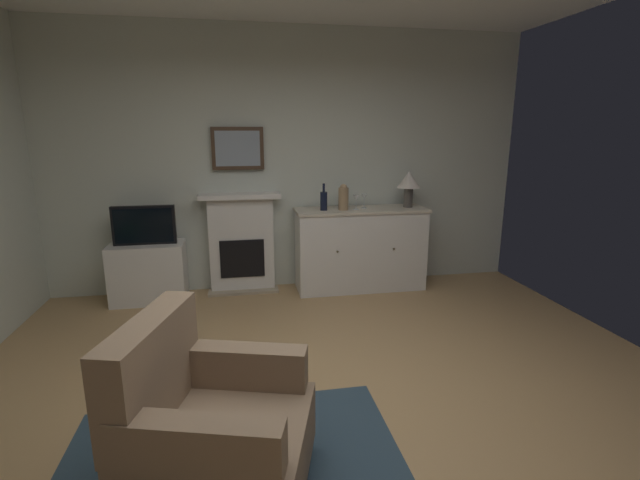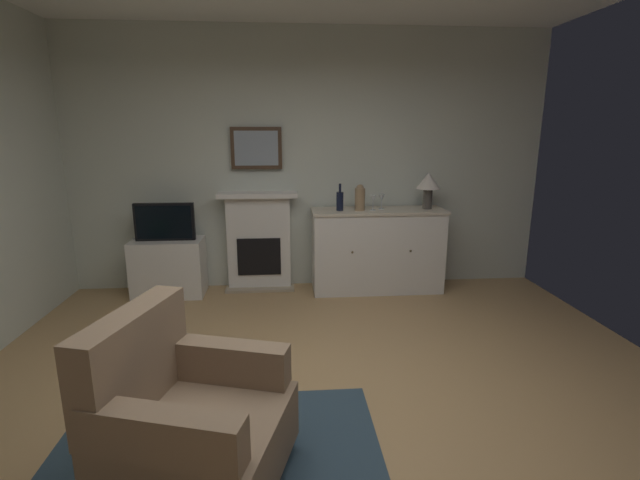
% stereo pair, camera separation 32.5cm
% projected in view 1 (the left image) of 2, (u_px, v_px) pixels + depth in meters
% --- Properties ---
extents(ground_plane, '(5.35, 5.41, 0.10)m').
position_uv_depth(ground_plane, '(342.00, 427.00, 2.86)').
color(ground_plane, tan).
rests_on(ground_plane, ground).
extents(wall_rear, '(5.35, 0.06, 2.85)m').
position_uv_depth(wall_rear, '(289.00, 162.00, 5.07)').
color(wall_rear, silver).
rests_on(wall_rear, ground_plane).
extents(fireplace_unit, '(0.87, 0.30, 1.10)m').
position_uv_depth(fireplace_unit, '(242.00, 243.00, 5.05)').
color(fireplace_unit, white).
rests_on(fireplace_unit, ground_plane).
extents(framed_picture, '(0.55, 0.04, 0.45)m').
position_uv_depth(framed_picture, '(238.00, 148.00, 4.86)').
color(framed_picture, '#473323').
extents(sideboard_cabinet, '(1.46, 0.49, 0.92)m').
position_uv_depth(sideboard_cabinet, '(360.00, 249.00, 5.14)').
color(sideboard_cabinet, white).
rests_on(sideboard_cabinet, ground_plane).
extents(table_lamp, '(0.26, 0.26, 0.40)m').
position_uv_depth(table_lamp, '(409.00, 182.00, 5.06)').
color(table_lamp, '#4C4742').
rests_on(table_lamp, sideboard_cabinet).
extents(wine_bottle, '(0.08, 0.08, 0.29)m').
position_uv_depth(wine_bottle, '(324.00, 200.00, 4.89)').
color(wine_bottle, black).
rests_on(wine_bottle, sideboard_cabinet).
extents(wine_glass_left, '(0.07, 0.07, 0.16)m').
position_uv_depth(wine_glass_left, '(356.00, 198.00, 4.94)').
color(wine_glass_left, silver).
rests_on(wine_glass_left, sideboard_cabinet).
extents(wine_glass_center, '(0.07, 0.07, 0.16)m').
position_uv_depth(wine_glass_center, '(364.00, 197.00, 5.03)').
color(wine_glass_center, silver).
rests_on(wine_glass_center, sideboard_cabinet).
extents(vase_decorative, '(0.11, 0.11, 0.28)m').
position_uv_depth(vase_decorative, '(343.00, 197.00, 4.91)').
color(vase_decorative, '#9E7F5B').
rests_on(vase_decorative, sideboard_cabinet).
extents(tv_cabinet, '(0.75, 0.42, 0.62)m').
position_uv_depth(tv_cabinet, '(149.00, 272.00, 4.78)').
color(tv_cabinet, white).
rests_on(tv_cabinet, ground_plane).
extents(tv_set, '(0.62, 0.07, 0.40)m').
position_uv_depth(tv_set, '(144.00, 225.00, 4.64)').
color(tv_set, black).
rests_on(tv_set, tv_cabinet).
extents(armchair, '(0.99, 0.96, 0.92)m').
position_uv_depth(armchair, '(210.00, 426.00, 2.18)').
color(armchair, '#8C7259').
rests_on(armchair, ground_plane).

